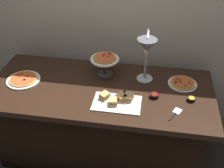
% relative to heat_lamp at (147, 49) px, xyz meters
% --- Properties ---
extents(ground_plane, '(8.00, 8.00, 0.00)m').
position_rel_heat_lamp_xyz_m(ground_plane, '(-0.36, -0.04, -1.13)').
color(ground_plane, '#38332D').
extents(back_wall, '(4.40, 0.04, 2.40)m').
position_rel_heat_lamp_xyz_m(back_wall, '(-0.36, 0.46, 0.07)').
color(back_wall, beige).
rests_on(back_wall, ground_plane).
extents(buffet_table, '(1.90, 0.84, 0.76)m').
position_rel_heat_lamp_xyz_m(buffet_table, '(-0.36, -0.04, -0.75)').
color(buffet_table, black).
rests_on(buffet_table, ground_plane).
extents(heat_lamp, '(0.15, 0.32, 0.49)m').
position_rel_heat_lamp_xyz_m(heat_lamp, '(0.00, 0.00, 0.00)').
color(heat_lamp, '#B7BABF').
rests_on(heat_lamp, buffet_table).
extents(pizza_plate_front, '(0.25, 0.25, 0.03)m').
position_rel_heat_lamp_xyz_m(pizza_plate_front, '(0.33, 0.12, -0.36)').
color(pizza_plate_front, white).
rests_on(pizza_plate_front, buffet_table).
extents(pizza_plate_center, '(0.29, 0.29, 0.03)m').
position_rel_heat_lamp_xyz_m(pizza_plate_center, '(-1.04, -0.05, -0.36)').
color(pizza_plate_center, white).
rests_on(pizza_plate_center, buffet_table).
extents(pizza_plate_raised_stand, '(0.25, 0.25, 0.18)m').
position_rel_heat_lamp_xyz_m(pizza_plate_raised_stand, '(-0.36, 0.17, -0.23)').
color(pizza_plate_raised_stand, '#595B60').
rests_on(pizza_plate_raised_stand, buffet_table).
extents(sandwich_platter, '(0.38, 0.23, 0.06)m').
position_rel_heat_lamp_xyz_m(sandwich_platter, '(-0.19, -0.21, -0.35)').
color(sandwich_platter, white).
rests_on(sandwich_platter, buffet_table).
extents(sauce_cup_near, '(0.07, 0.07, 0.03)m').
position_rel_heat_lamp_xyz_m(sauce_cup_near, '(0.09, -0.10, -0.36)').
color(sauce_cup_near, black).
rests_on(sauce_cup_near, buffet_table).
extents(sauce_cup_far, '(0.06, 0.06, 0.03)m').
position_rel_heat_lamp_xyz_m(sauce_cup_far, '(0.38, -0.10, -0.36)').
color(sauce_cup_far, black).
rests_on(sauce_cup_far, buffet_table).
extents(serving_spatula, '(0.11, 0.17, 0.01)m').
position_rel_heat_lamp_xyz_m(serving_spatula, '(0.25, -0.28, -0.37)').
color(serving_spatula, '#B7BABF').
rests_on(serving_spatula, buffet_table).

